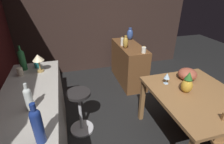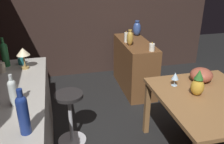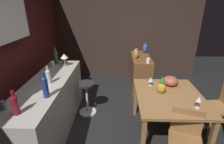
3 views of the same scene
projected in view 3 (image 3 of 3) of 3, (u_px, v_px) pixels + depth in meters
The scene contains 24 objects.
ground_plane at pixel (137, 133), 2.89m from camera, with size 9.00×9.00×0.00m, color black.
wall_side_right at pixel (119, 31), 4.77m from camera, with size 0.10×4.40×2.60m, color #33231E.
dining_table at pixel (169, 100), 2.62m from camera, with size 1.16×0.99×0.74m.
kitchen_counter at pixel (50, 107), 2.82m from camera, with size 2.10×0.60×0.90m, color #B2ADA3.
sideboard_cabinet at pixel (140, 72), 4.31m from camera, with size 1.10×0.44×0.82m, color brown.
chair_near_window at pixel (185, 139), 2.14m from camera, with size 0.49×0.49×0.82m.
chair_by_doorway at pixel (221, 106), 2.75m from camera, with size 0.44×0.44×0.87m.
bar_stool at pixel (87, 97), 3.29m from camera, with size 0.34×0.34×0.66m.
wine_glass_left at pixel (151, 80), 2.85m from camera, with size 0.08×0.08×0.15m.
wine_glass_right at pixel (199, 99), 2.22m from camera, with size 0.08×0.08×0.17m.
pineapple_centerpiece at pixel (162, 86), 2.62m from camera, with size 0.13×0.13×0.28m.
fruit_bowl at pixel (170, 81), 2.87m from camera, with size 0.25×0.25×0.16m, color #9E4C38.
wine_bottle_cobalt at pixel (45, 86), 2.17m from camera, with size 0.08×0.08×0.34m.
wine_bottle_green at pixel (56, 56), 3.39m from camera, with size 0.08×0.08×0.33m.
wine_bottle_clear at pixel (48, 76), 2.56m from camera, with size 0.07×0.07×0.27m.
wine_bottle_ruby at pixel (15, 104), 1.84m from camera, with size 0.07×0.07×0.29m.
cup_teal at pixel (64, 61), 3.44m from camera, with size 0.11×0.07×0.08m.
cup_slate at pixel (2, 105), 1.95m from camera, with size 0.11×0.07×0.10m.
cup_cream at pixel (52, 64), 3.27m from camera, with size 0.11×0.07×0.10m.
counter_lamp at pixel (64, 57), 3.25m from camera, with size 0.14×0.14×0.24m.
pillar_candle_tall at pixel (135, 53), 4.15m from camera, with size 0.06×0.06×0.18m.
pillar_candle_short at pixel (148, 61), 3.70m from camera, with size 0.08×0.08×0.13m.
vase_ceramic_blue at pixel (145, 48), 4.42m from camera, with size 0.13×0.13×0.26m.
vase_brass at pixel (136, 54), 3.98m from camera, with size 0.10×0.10×0.24m.
Camera 3 is at (-2.30, 0.34, 2.04)m, focal length 27.45 mm.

